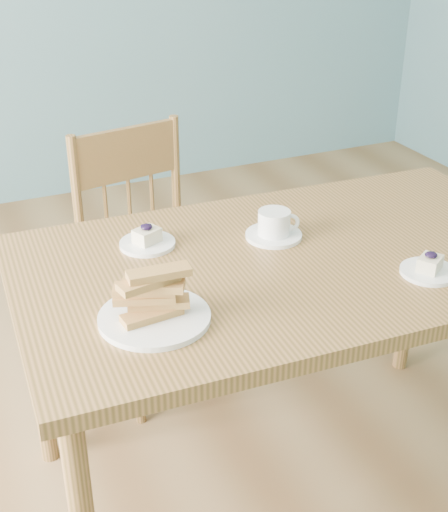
% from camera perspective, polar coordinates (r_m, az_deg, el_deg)
% --- Properties ---
extents(room, '(5.01, 5.01, 2.71)m').
position_cam_1_polar(room, '(1.55, -2.32, 17.37)').
color(room, '#987247').
rests_on(room, ground).
extents(dining_table, '(1.47, 0.88, 0.77)m').
position_cam_1_polar(dining_table, '(1.89, 5.60, -2.05)').
color(dining_table, '#9E6B3C').
rests_on(dining_table, ground).
extents(dining_chair, '(0.48, 0.47, 0.92)m').
position_cam_1_polar(dining_chair, '(2.47, -5.88, -0.43)').
color(dining_chair, '#9E6B3C').
rests_on(dining_chair, ground).
extents(cheesecake_plate_near, '(0.14, 0.14, 0.06)m').
position_cam_1_polar(cheesecake_plate_near, '(1.83, 16.10, -0.94)').
color(cheesecake_plate_near, white).
rests_on(cheesecake_plate_near, dining_table).
extents(cheesecake_plate_far, '(0.15, 0.15, 0.06)m').
position_cam_1_polar(cheesecake_plate_far, '(1.90, -6.16, 1.27)').
color(cheesecake_plate_far, white).
rests_on(cheesecake_plate_far, dining_table).
extents(coffee_cup, '(0.15, 0.15, 0.08)m').
position_cam_1_polar(coffee_cup, '(1.93, 4.06, 2.39)').
color(coffee_cup, white).
rests_on(coffee_cup, dining_table).
extents(biscotti_plate, '(0.25, 0.25, 0.13)m').
position_cam_1_polar(biscotti_plate, '(1.57, -5.65, -3.76)').
color(biscotti_plate, white).
rests_on(biscotti_plate, dining_table).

